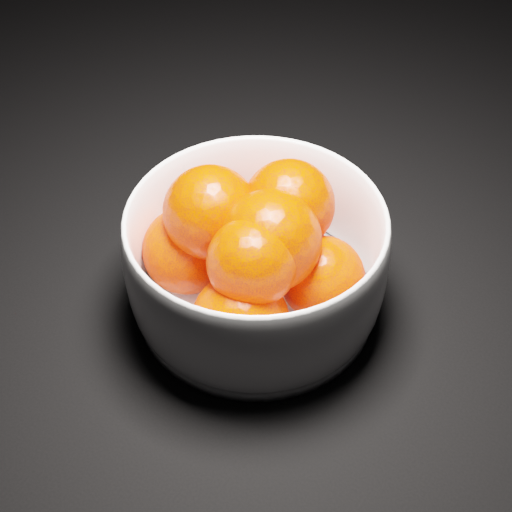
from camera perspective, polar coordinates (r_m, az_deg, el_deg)
The scene contains 2 objects.
bowl at distance 0.61m, azimuth 0.00°, elevation -0.36°, with size 0.22×0.22×0.11m.
orange_pile at distance 0.59m, azimuth -0.24°, elevation 0.73°, with size 0.19×0.19×0.12m.
Camera 1 is at (-0.02, -0.12, 0.49)m, focal length 50.00 mm.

